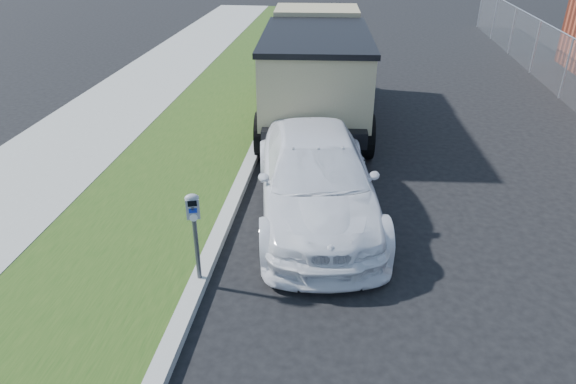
# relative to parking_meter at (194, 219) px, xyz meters

# --- Properties ---
(ground) EXTENTS (120.00, 120.00, 0.00)m
(ground) POSITION_rel_parking_meter_xyz_m (2.58, 0.25, -1.16)
(ground) COLOR black
(ground) RESTS_ON ground
(streetside) EXTENTS (6.12, 50.00, 0.15)m
(streetside) POSITION_rel_parking_meter_xyz_m (-2.98, 2.25, -1.09)
(streetside) COLOR gray
(streetside) RESTS_ON ground
(parking_meter) EXTENTS (0.23, 0.18, 1.42)m
(parking_meter) POSITION_rel_parking_meter_xyz_m (0.00, 0.00, 0.00)
(parking_meter) COLOR #3F4247
(parking_meter) RESTS_ON ground
(white_wagon) EXTENTS (2.85, 5.36, 1.48)m
(white_wagon) POSITION_rel_parking_meter_xyz_m (1.58, 2.42, -0.42)
(white_wagon) COLOR white
(white_wagon) RESTS_ON ground
(dump_truck) EXTENTS (3.03, 6.81, 2.61)m
(dump_truck) POSITION_rel_parking_meter_xyz_m (1.19, 7.66, 0.31)
(dump_truck) COLOR black
(dump_truck) RESTS_ON ground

